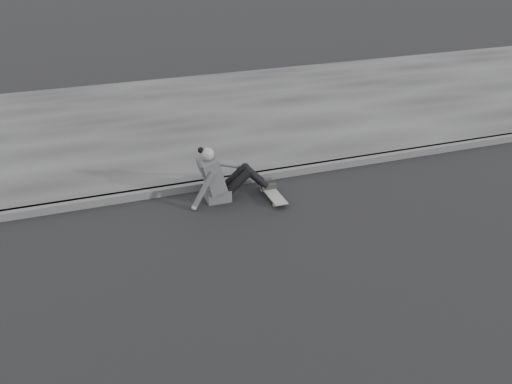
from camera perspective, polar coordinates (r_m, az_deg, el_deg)
ground at (r=7.85m, az=16.03°, el=-5.08°), size 80.00×80.00×0.00m
curb at (r=9.75m, az=7.59°, el=2.69°), size 24.00×0.16×0.12m
sidewalk at (r=12.31m, az=1.25°, el=8.15°), size 24.00×6.00×0.12m
skateboard at (r=8.67m, az=1.66°, el=-0.19°), size 0.20×0.78×0.09m
seated_woman at (r=8.54m, az=-3.51°, el=1.49°), size 1.38×0.46×0.88m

